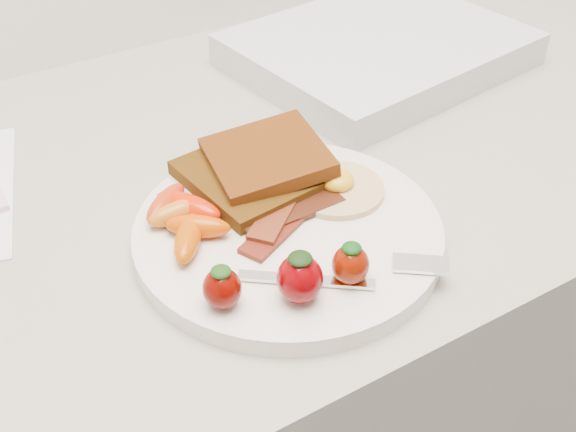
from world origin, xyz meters
TOP-DOWN VIEW (x-y plane):
  - counter at (0.00, 1.70)m, footprint 2.00×0.60m
  - plate at (0.00, 1.56)m, footprint 0.27×0.27m
  - toast_lower at (0.01, 1.64)m, footprint 0.13×0.13m
  - toast_upper at (0.02, 1.64)m, footprint 0.12×0.12m
  - fried_egg at (0.07, 1.58)m, footprint 0.11×0.11m
  - bacon_strips at (0.00, 1.57)m, footprint 0.11×0.09m
  - baby_carrots at (-0.08, 1.61)m, footprint 0.07×0.11m
  - strawberries at (-0.04, 1.49)m, footprint 0.13×0.06m
  - fork at (0.02, 1.48)m, footprint 0.16×0.09m
  - appliance at (0.27, 1.80)m, footprint 0.36×0.30m

SIDE VIEW (x-z plane):
  - counter at x=0.00m, z-range 0.00..0.90m
  - plate at x=0.00m, z-range 0.90..0.92m
  - appliance at x=0.27m, z-range 0.90..0.94m
  - fork at x=0.02m, z-range 0.92..0.92m
  - bacon_strips at x=0.00m, z-range 0.92..0.93m
  - fried_egg at x=0.07m, z-range 0.91..0.93m
  - toast_lower at x=0.01m, z-range 0.92..0.93m
  - baby_carrots at x=-0.08m, z-range 0.92..0.94m
  - strawberries at x=-0.04m, z-range 0.92..0.96m
  - toast_upper at x=0.02m, z-range 0.93..0.95m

